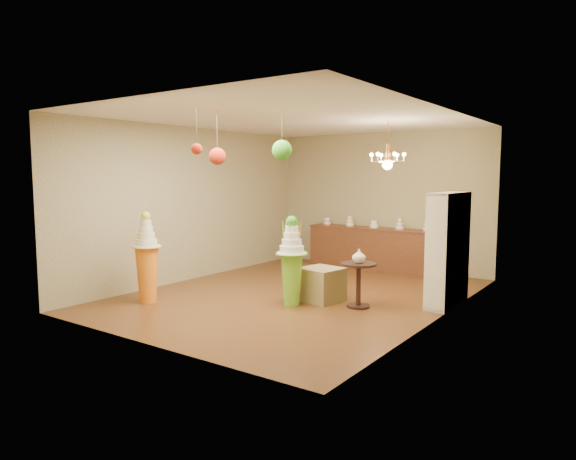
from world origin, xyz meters
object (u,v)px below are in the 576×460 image
Objects in this scene: pedestal_green at (292,267)px; sideboard at (374,248)px; round_table at (359,279)px; pedestal_orange at (147,266)px.

pedestal_green is 3.64m from sideboard.
sideboard is 4.30× the size of round_table.
pedestal_green is 0.96× the size of pedestal_orange.
pedestal_green is 2.35m from pedestal_orange.
pedestal_orange is 3.41m from round_table.
pedestal_orange reaches higher than sideboard.
round_table is (0.93, 0.50, -0.16)m from pedestal_green.
pedestal_orange is (-2.02, -1.21, -0.02)m from pedestal_green.
pedestal_green is at bearing -84.95° from sideboard.
pedestal_green is 0.47× the size of sideboard.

